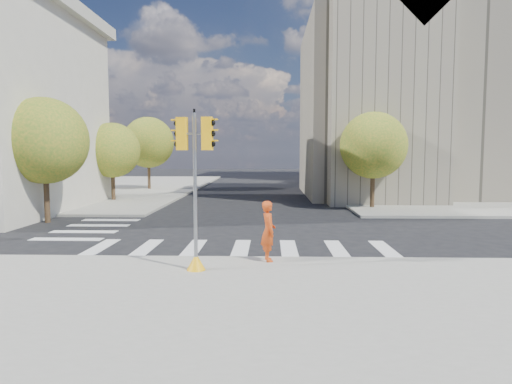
# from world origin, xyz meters

# --- Properties ---
(ground) EXTENTS (160.00, 160.00, 0.00)m
(ground) POSITION_xyz_m (0.00, 0.00, 0.00)
(ground) COLOR black
(ground) RESTS_ON ground
(sidewalk_near) EXTENTS (30.00, 14.00, 0.15)m
(sidewalk_near) POSITION_xyz_m (0.00, -11.00, 0.07)
(sidewalk_near) COLOR gray
(sidewalk_near) RESTS_ON ground
(sidewalk_far_right) EXTENTS (28.00, 40.00, 0.15)m
(sidewalk_far_right) POSITION_xyz_m (20.00, 26.00, 0.07)
(sidewalk_far_right) COLOR gray
(sidewalk_far_right) RESTS_ON ground
(sidewalk_far_left) EXTENTS (28.00, 40.00, 0.15)m
(sidewalk_far_left) POSITION_xyz_m (-20.00, 26.00, 0.07)
(sidewalk_far_left) COLOR gray
(sidewalk_far_left) RESTS_ON ground
(civic_building) EXTENTS (26.00, 16.00, 19.39)m
(civic_building) POSITION_xyz_m (15.59, 19.12, 7.26)
(civic_building) COLOR gray
(civic_building) RESTS_ON ground
(office_tower) EXTENTS (20.00, 18.00, 30.00)m
(office_tower) POSITION_xyz_m (22.00, 42.00, 15.00)
(office_tower) COLOR #9EA0A3
(office_tower) RESTS_ON ground
(tree_lw_near) EXTENTS (4.40, 4.40, 6.41)m
(tree_lw_near) POSITION_xyz_m (-10.50, 4.00, 4.20)
(tree_lw_near) COLOR #382616
(tree_lw_near) RESTS_ON ground
(tree_lw_mid) EXTENTS (4.00, 4.00, 5.77)m
(tree_lw_mid) POSITION_xyz_m (-10.50, 14.00, 3.76)
(tree_lw_mid) COLOR #382616
(tree_lw_mid) RESTS_ON ground
(tree_lw_far) EXTENTS (4.80, 4.80, 6.95)m
(tree_lw_far) POSITION_xyz_m (-10.50, 24.00, 4.54)
(tree_lw_far) COLOR #382616
(tree_lw_far) RESTS_ON ground
(tree_re_near) EXTENTS (4.20, 4.20, 6.16)m
(tree_re_near) POSITION_xyz_m (7.50, 10.00, 4.05)
(tree_re_near) COLOR #382616
(tree_re_near) RESTS_ON ground
(tree_re_mid) EXTENTS (4.60, 4.60, 6.66)m
(tree_re_mid) POSITION_xyz_m (7.50, 22.00, 4.35)
(tree_re_mid) COLOR #382616
(tree_re_mid) RESTS_ON ground
(tree_re_far) EXTENTS (4.00, 4.00, 5.88)m
(tree_re_far) POSITION_xyz_m (7.50, 34.00, 3.87)
(tree_re_far) COLOR #382616
(tree_re_far) RESTS_ON ground
(lamp_near) EXTENTS (0.35, 0.18, 8.11)m
(lamp_near) POSITION_xyz_m (8.00, 14.00, 4.58)
(lamp_near) COLOR black
(lamp_near) RESTS_ON sidewalk_far_right
(lamp_far) EXTENTS (0.35, 0.18, 8.11)m
(lamp_far) POSITION_xyz_m (8.00, 28.00, 4.58)
(lamp_far) COLOR black
(lamp_far) RESTS_ON sidewalk_far_right
(traffic_signal) EXTENTS (1.08, 0.56, 4.72)m
(traffic_signal) POSITION_xyz_m (-1.20, -5.81, 2.16)
(traffic_signal) COLOR #FFB20D
(traffic_signal) RESTS_ON sidewalk_near
(photographer) EXTENTS (0.60, 0.79, 1.94)m
(photographer) POSITION_xyz_m (0.93, -4.60, 1.12)
(photographer) COLOR #C64012
(photographer) RESTS_ON sidewalk_near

